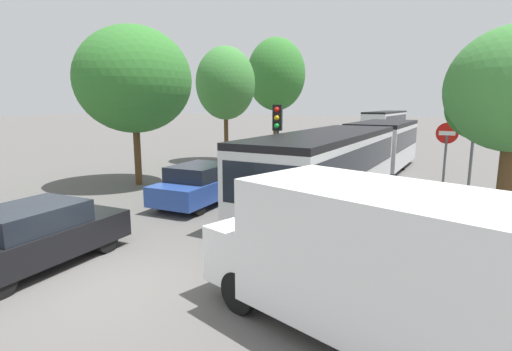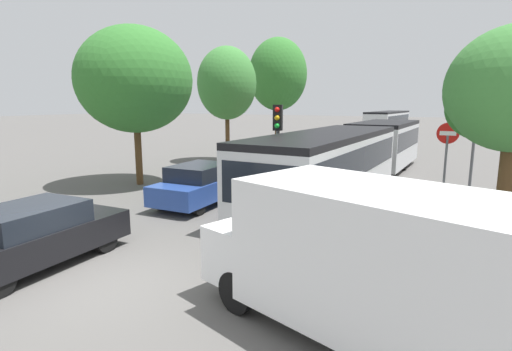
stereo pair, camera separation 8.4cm
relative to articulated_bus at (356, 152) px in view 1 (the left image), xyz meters
The scene contains 17 objects.
ground_plane 11.84m from the articulated_bus, 99.94° to the right, with size 200.00×200.00×0.00m, color #565451.
articulated_bus is the anchor object (origin of this frame).
city_bus_rear 31.99m from the articulated_bus, 97.07° to the left, with size 3.28×11.63×2.47m.
queued_car_black 12.30m from the articulated_bus, 109.36° to the right, with size 1.75×3.95×1.36m.
queued_car_blue 6.84m from the articulated_bus, 126.13° to the right, with size 1.79×4.03×1.39m.
queued_car_red 4.24m from the articulated_bus, 164.62° to the left, with size 1.74×3.91×1.34m.
queued_car_white 8.29m from the articulated_bus, 119.66° to the left, with size 1.82×4.10×1.41m.
queued_car_navy 13.50m from the articulated_bus, 107.55° to the left, with size 1.78×4.02×1.38m.
queued_car_green 19.25m from the articulated_bus, 101.48° to the left, with size 1.80×4.04×1.39m.
white_van 11.35m from the articulated_bus, 75.89° to the right, with size 5.36×3.37×2.31m.
traffic_light 4.33m from the articulated_bus, 117.54° to the right, with size 0.37×0.39×3.40m.
no_entry_sign 3.97m from the articulated_bus, 29.21° to the right, with size 0.70×0.08×2.82m.
direction_sign_post 4.51m from the articulated_bus, 13.53° to the right, with size 0.12×1.40×3.60m.
tree_left_mid 9.68m from the articulated_bus, 154.81° to the right, with size 4.75×4.75×6.57m.
tree_left_far 9.73m from the articulated_bus, 157.01° to the left, with size 3.43×3.43×6.66m.
tree_left_distant 15.01m from the articulated_bus, 127.77° to the left, with size 4.37×4.37×8.26m.
tree_right_near 7.25m from the articulated_bus, 45.11° to the right, with size 3.31×3.31×5.35m.
Camera 1 is at (5.82, -5.08, 3.47)m, focal length 28.00 mm.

